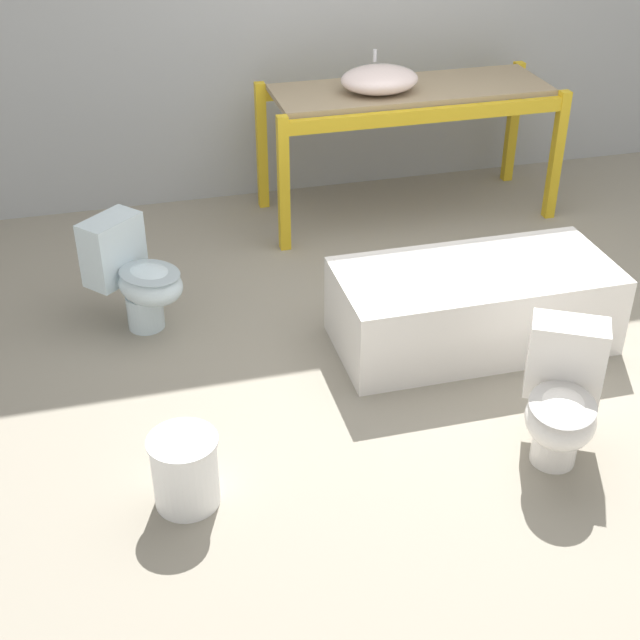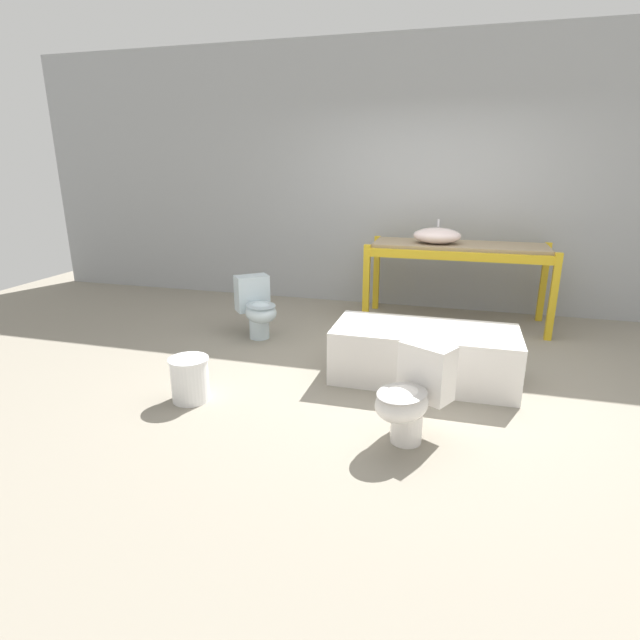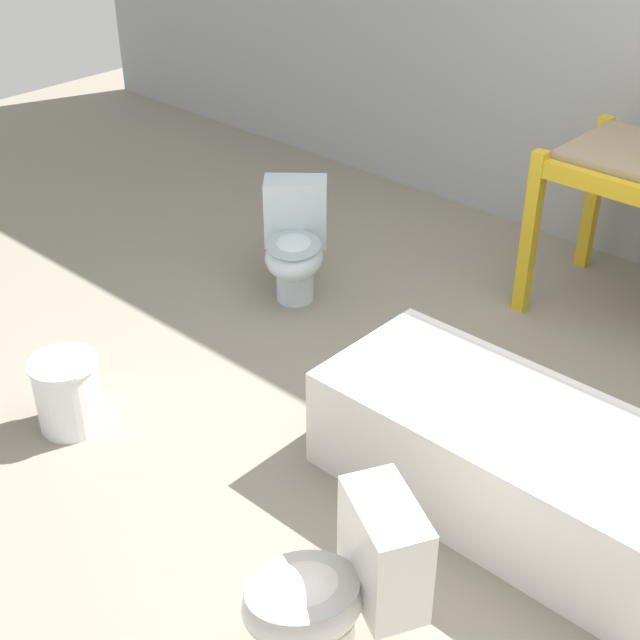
{
  "view_description": "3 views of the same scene",
  "coord_description": "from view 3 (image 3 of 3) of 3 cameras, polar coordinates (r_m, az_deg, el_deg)",
  "views": [
    {
      "loc": [
        -1.72,
        -4.06,
        2.77
      ],
      "look_at": [
        -0.79,
        -0.52,
        0.48
      ],
      "focal_mm": 50.0,
      "sensor_mm": 36.0,
      "label": 1
    },
    {
      "loc": [
        0.38,
        -4.23,
        1.77
      ],
      "look_at": [
        -0.68,
        -0.46,
        0.53
      ],
      "focal_mm": 28.0,
      "sensor_mm": 36.0,
      "label": 2
    },
    {
      "loc": [
        1.44,
        -2.7,
        2.54
      ],
      "look_at": [
        -0.62,
        -0.44,
        0.65
      ],
      "focal_mm": 50.0,
      "sensor_mm": 36.0,
      "label": 3
    }
  ],
  "objects": [
    {
      "name": "toilet_near",
      "position": [
        4.9,
        -1.63,
        5.02
      ],
      "size": [
        0.62,
        0.64,
        0.63
      ],
      "rotation": [
        0.0,
        0.0,
        0.72
      ],
      "color": "silver",
      "rests_on": "ground_plane"
    },
    {
      "name": "toilet_far",
      "position": [
        2.95,
        1.11,
        -16.71
      ],
      "size": [
        0.56,
        0.65,
        0.63
      ],
      "rotation": [
        0.0,
        0.0,
        -0.5
      ],
      "color": "white",
      "rests_on": "ground_plane"
    },
    {
      "name": "ground_plane",
      "position": [
        3.97,
        11.09,
        -8.66
      ],
      "size": [
        12.0,
        12.0,
        0.0
      ],
      "primitive_type": "plane",
      "color": "gray"
    },
    {
      "name": "bucket_white",
      "position": [
        4.13,
        -15.85,
        -4.47
      ],
      "size": [
        0.31,
        0.31,
        0.35
      ],
      "color": "white",
      "rests_on": "ground_plane"
    },
    {
      "name": "bathtub_main",
      "position": [
        3.6,
        11.91,
        -8.24
      ],
      "size": [
        1.52,
        0.7,
        0.46
      ],
      "rotation": [
        0.0,
        0.0,
        0.0
      ],
      "color": "white",
      "rests_on": "ground_plane"
    }
  ]
}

